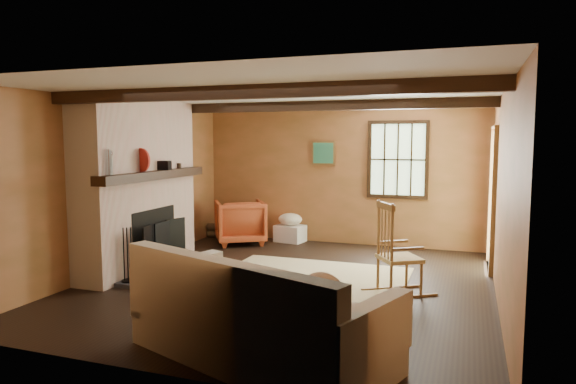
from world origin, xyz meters
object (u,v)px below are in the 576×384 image
at_px(fireplace, 139,192).
at_px(sofa, 256,322).
at_px(laundry_basket, 290,233).
at_px(rocking_chair, 396,255).
at_px(armchair, 240,222).

distance_m(fireplace, sofa, 3.64).
bearing_deg(sofa, laundry_basket, 126.07).
relative_size(rocking_chair, sofa, 0.45).
xyz_separation_m(laundry_basket, armchair, (-0.79, -0.45, 0.24)).
relative_size(fireplace, laundry_basket, 4.80).
bearing_deg(sofa, fireplace, 160.52).
xyz_separation_m(rocking_chair, armchair, (-3.01, 2.08, -0.08)).
relative_size(sofa, laundry_basket, 4.98).
distance_m(rocking_chair, armchair, 3.66).
height_order(fireplace, armchair, fireplace).
xyz_separation_m(rocking_chair, laundry_basket, (-2.23, 2.53, -0.32)).
xyz_separation_m(rocking_chair, sofa, (-0.85, -2.29, -0.14)).
height_order(sofa, laundry_basket, sofa).
distance_m(fireplace, rocking_chair, 3.65).
height_order(laundry_basket, armchair, armchair).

